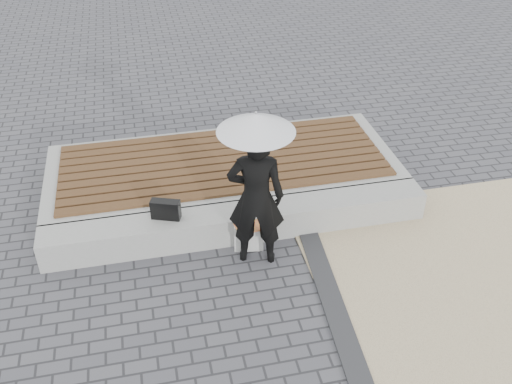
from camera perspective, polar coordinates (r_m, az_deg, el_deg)
ground at (r=6.46m, az=1.16°, el=-13.02°), size 80.00×80.00×0.00m
edging_band at (r=6.31m, az=9.13°, el=-14.96°), size 0.61×5.20×0.04m
seating_ledge at (r=7.47m, az=-1.67°, el=-3.03°), size 5.00×0.45×0.40m
timber_platform at (r=8.44m, az=-3.24°, el=1.88°), size 5.00×2.00×0.40m
timber_decking at (r=8.32m, az=-3.29°, el=3.15°), size 4.60×1.80×0.04m
woman at (r=6.67m, az=0.00°, el=-0.55°), size 0.76×0.59×1.84m
parasol at (r=6.16m, az=0.00°, el=6.88°), size 0.87×0.87×1.11m
handbag at (r=7.23m, az=-8.95°, el=-1.72°), size 0.39×0.25×0.26m
canvas_tote at (r=7.26m, az=-0.74°, el=-4.40°), size 0.38×0.21×0.38m
magazine at (r=7.10m, az=-0.67°, el=-3.42°), size 0.37×0.29×0.01m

